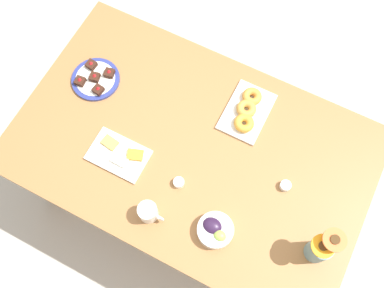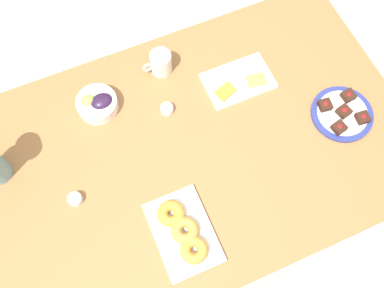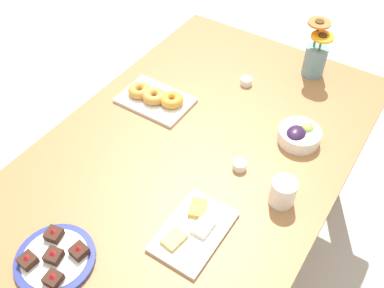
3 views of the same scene
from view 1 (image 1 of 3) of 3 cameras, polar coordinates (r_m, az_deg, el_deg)
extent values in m
plane|color=#B7B2A8|center=(2.63, 0.00, -6.11)|extent=(6.00, 6.00, 0.00)
cube|color=#9E6B3D|center=(1.94, 0.00, -0.63)|extent=(1.60, 1.00, 0.04)
cube|color=#9E6B3D|center=(2.43, -20.14, -4.66)|extent=(0.07, 0.07, 0.70)
cube|color=#9E6B3D|center=(2.63, -10.05, 11.00)|extent=(0.07, 0.07, 0.70)
cube|color=#9E6B3D|center=(2.45, 19.87, -2.60)|extent=(0.07, 0.07, 0.70)
cylinder|color=white|center=(1.80, -5.88, -9.00)|extent=(0.08, 0.08, 0.09)
cylinder|color=brown|center=(1.76, -6.01, -8.72)|extent=(0.07, 0.07, 0.00)
torus|color=white|center=(1.79, -4.40, -9.77)|extent=(0.05, 0.01, 0.05)
cylinder|color=white|center=(1.80, 3.12, -11.43)|extent=(0.15, 0.15, 0.05)
ellipsoid|color=#2D1938|center=(1.78, 2.70, -10.83)|extent=(0.08, 0.07, 0.04)
ellipsoid|color=#9EC14C|center=(1.78, 3.72, -12.11)|extent=(0.05, 0.05, 0.04)
cube|color=white|center=(1.93, -9.77, -1.45)|extent=(0.26, 0.17, 0.01)
cube|color=#EFB74C|center=(1.94, -10.89, 0.20)|extent=(0.08, 0.06, 0.01)
cube|color=white|center=(1.91, -9.63, -2.06)|extent=(0.07, 0.05, 0.02)
cube|color=orange|center=(1.90, -7.59, -1.45)|extent=(0.08, 0.07, 0.02)
cube|color=white|center=(2.00, 7.32, 4.28)|extent=(0.19, 0.28, 0.01)
torus|color=gold|center=(1.95, 6.94, 2.77)|extent=(0.12, 0.12, 0.04)
torus|color=gold|center=(1.98, 7.25, 4.67)|extent=(0.11, 0.11, 0.04)
torus|color=gold|center=(2.01, 8.00, 6.29)|extent=(0.12, 0.12, 0.04)
cylinder|color=white|center=(1.90, 12.35, -5.46)|extent=(0.05, 0.05, 0.03)
cylinder|color=#C68923|center=(1.89, 12.41, -5.38)|extent=(0.04, 0.04, 0.01)
cylinder|color=white|center=(1.86, -1.77, -5.16)|extent=(0.05, 0.05, 0.03)
cylinder|color=maroon|center=(1.85, -1.78, -5.08)|extent=(0.04, 0.04, 0.01)
cylinder|color=navy|center=(2.11, -12.72, 8.41)|extent=(0.23, 0.23, 0.01)
cylinder|color=white|center=(2.11, -12.73, 8.44)|extent=(0.19, 0.19, 0.01)
cube|color=#381E14|center=(2.13, -13.27, 10.25)|extent=(0.05, 0.05, 0.02)
cone|color=red|center=(2.12, -13.38, 10.51)|extent=(0.02, 0.02, 0.01)
cube|color=#381E14|center=(2.09, -10.97, 9.27)|extent=(0.05, 0.05, 0.02)
cone|color=red|center=(2.08, -11.07, 9.53)|extent=(0.02, 0.02, 0.01)
cube|color=#381E14|center=(2.10, -14.70, 8.11)|extent=(0.05, 0.05, 0.02)
cone|color=red|center=(2.08, -14.82, 8.36)|extent=(0.02, 0.02, 0.01)
cube|color=#381E14|center=(2.06, -12.40, 7.09)|extent=(0.05, 0.05, 0.02)
cone|color=red|center=(2.04, -12.50, 7.33)|extent=(0.02, 0.02, 0.01)
cube|color=#381E14|center=(2.10, -12.84, 8.69)|extent=(0.05, 0.05, 0.02)
cone|color=red|center=(2.08, -12.95, 8.95)|extent=(0.02, 0.02, 0.01)
cylinder|color=#6B939E|center=(1.82, 16.55, -13.40)|extent=(0.09, 0.09, 0.13)
cylinder|color=#3D702D|center=(1.72, 17.95, -12.31)|extent=(0.01, 0.01, 0.10)
cylinder|color=orange|center=(1.67, 18.50, -12.01)|extent=(0.09, 0.09, 0.01)
cylinder|color=#472D14|center=(1.66, 18.56, -11.98)|extent=(0.04, 0.04, 0.01)
cylinder|color=#3D702D|center=(1.72, 16.76, -13.05)|extent=(0.01, 0.01, 0.06)
cylinder|color=orange|center=(1.69, 17.08, -12.88)|extent=(0.09, 0.09, 0.01)
cylinder|color=#472D14|center=(1.69, 17.13, -12.85)|extent=(0.04, 0.04, 0.01)
camera|label=2|loc=(1.20, 31.94, 44.80)|focal=40.00mm
camera|label=3|loc=(1.35, -50.32, 12.25)|focal=40.00mm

